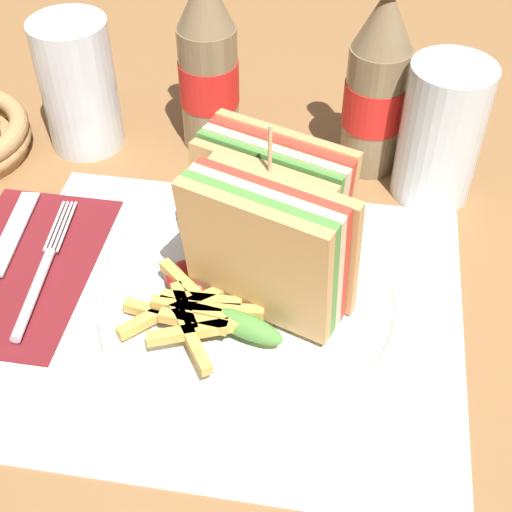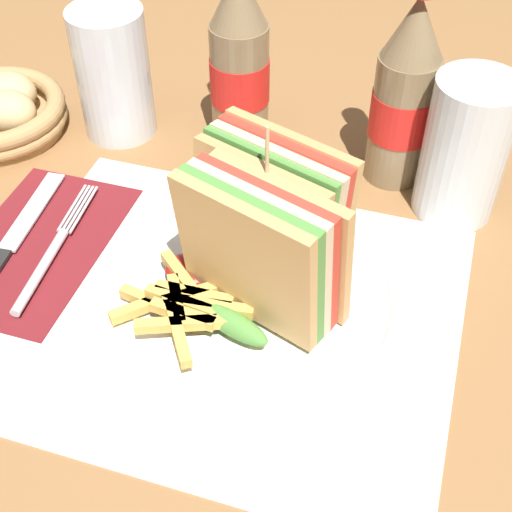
{
  "view_description": "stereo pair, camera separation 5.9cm",
  "coord_description": "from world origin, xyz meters",
  "px_view_note": "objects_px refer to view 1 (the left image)",
  "views": [
    {
      "loc": [
        0.04,
        -0.42,
        0.46
      ],
      "look_at": [
        -0.03,
        -0.0,
        0.04
      ],
      "focal_mm": 50.0,
      "sensor_mm": 36.0,
      "label": 1
    },
    {
      "loc": [
        0.1,
        -0.41,
        0.46
      ],
      "look_at": [
        -0.03,
        -0.0,
        0.04
      ],
      "focal_mm": 50.0,
      "sensor_mm": 36.0,
      "label": 2
    }
  ],
  "objects_px": {
    "club_sandwich": "(268,234)",
    "glass_near": "(439,141)",
    "plate_main": "(252,298)",
    "coke_bottle_far": "(377,86)",
    "fork": "(40,278)",
    "coke_bottle_near": "(208,65)",
    "glass_far": "(78,85)"
  },
  "relations": [
    {
      "from": "plate_main",
      "to": "club_sandwich",
      "type": "xyz_separation_m",
      "value": [
        0.01,
        0.01,
        0.07
      ]
    },
    {
      "from": "glass_far",
      "to": "glass_near",
      "type": "bearing_deg",
      "value": -3.92
    },
    {
      "from": "plate_main",
      "to": "coke_bottle_far",
      "type": "relative_size",
      "value": 1.22
    },
    {
      "from": "plate_main",
      "to": "coke_bottle_near",
      "type": "distance_m",
      "value": 0.26
    },
    {
      "from": "fork",
      "to": "glass_far",
      "type": "bearing_deg",
      "value": 92.43
    },
    {
      "from": "fork",
      "to": "glass_far",
      "type": "relative_size",
      "value": 1.23
    },
    {
      "from": "coke_bottle_near",
      "to": "club_sandwich",
      "type": "bearing_deg",
      "value": -67.02
    },
    {
      "from": "plate_main",
      "to": "coke_bottle_far",
      "type": "bearing_deg",
      "value": 68.51
    },
    {
      "from": "glass_near",
      "to": "glass_far",
      "type": "relative_size",
      "value": 1.0
    },
    {
      "from": "club_sandwich",
      "to": "fork",
      "type": "distance_m",
      "value": 0.21
    },
    {
      "from": "coke_bottle_near",
      "to": "plate_main",
      "type": "bearing_deg",
      "value": -70.16
    },
    {
      "from": "fork",
      "to": "club_sandwich",
      "type": "bearing_deg",
      "value": -1.38
    },
    {
      "from": "fork",
      "to": "coke_bottle_far",
      "type": "xyz_separation_m",
      "value": [
        0.27,
        0.22,
        0.08
      ]
    },
    {
      "from": "coke_bottle_far",
      "to": "glass_far",
      "type": "bearing_deg",
      "value": -177.92
    },
    {
      "from": "plate_main",
      "to": "fork",
      "type": "relative_size",
      "value": 1.52
    },
    {
      "from": "plate_main",
      "to": "coke_bottle_near",
      "type": "bearing_deg",
      "value": 109.84
    },
    {
      "from": "coke_bottle_far",
      "to": "glass_far",
      "type": "height_order",
      "value": "coke_bottle_far"
    },
    {
      "from": "club_sandwich",
      "to": "glass_near",
      "type": "xyz_separation_m",
      "value": [
        0.14,
        0.17,
        -0.02
      ]
    },
    {
      "from": "club_sandwich",
      "to": "coke_bottle_far",
      "type": "relative_size",
      "value": 0.76
    },
    {
      "from": "plate_main",
      "to": "glass_near",
      "type": "xyz_separation_m",
      "value": [
        0.15,
        0.18,
        0.05
      ]
    },
    {
      "from": "glass_near",
      "to": "club_sandwich",
      "type": "bearing_deg",
      "value": -128.48
    },
    {
      "from": "coke_bottle_far",
      "to": "glass_near",
      "type": "bearing_deg",
      "value": -29.11
    },
    {
      "from": "coke_bottle_near",
      "to": "glass_far",
      "type": "xyz_separation_m",
      "value": [
        -0.13,
        -0.02,
        -0.02
      ]
    },
    {
      "from": "coke_bottle_near",
      "to": "glass_far",
      "type": "distance_m",
      "value": 0.14
    },
    {
      "from": "club_sandwich",
      "to": "fork",
      "type": "relative_size",
      "value": 0.94
    },
    {
      "from": "fork",
      "to": "coke_bottle_far",
      "type": "bearing_deg",
      "value": 34.23
    },
    {
      "from": "plate_main",
      "to": "coke_bottle_far",
      "type": "xyz_separation_m",
      "value": [
        0.09,
        0.22,
        0.08
      ]
    },
    {
      "from": "fork",
      "to": "coke_bottle_near",
      "type": "height_order",
      "value": "coke_bottle_near"
    },
    {
      "from": "coke_bottle_far",
      "to": "glass_near",
      "type": "distance_m",
      "value": 0.08
    },
    {
      "from": "glass_near",
      "to": "glass_far",
      "type": "xyz_separation_m",
      "value": [
        -0.36,
        0.02,
        0.01
      ]
    },
    {
      "from": "plate_main",
      "to": "coke_bottle_near",
      "type": "height_order",
      "value": "coke_bottle_near"
    },
    {
      "from": "club_sandwich",
      "to": "coke_bottle_near",
      "type": "relative_size",
      "value": 0.76
    }
  ]
}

